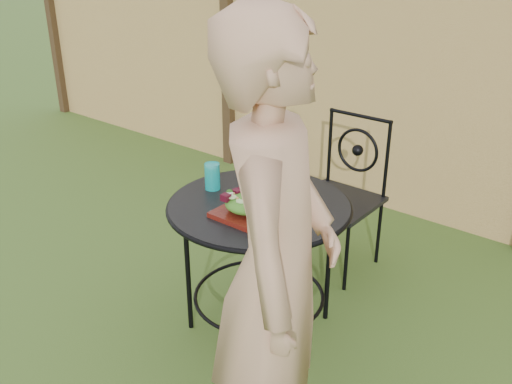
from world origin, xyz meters
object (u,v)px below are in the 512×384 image
Objects in this scene: diner at (276,272)px; salad_plate at (247,213)px; patio_table at (259,228)px; patio_chair at (343,190)px.

salad_plate is (-0.56, 0.52, -0.15)m from diner.
patio_chair reaches higher than patio_table.
diner is at bearing -42.89° from salad_plate.
patio_chair is 1.64m from diner.
patio_chair is at bearing -5.30° from diner.
diner is 0.78m from salad_plate.
patio_table is 0.83m from patio_chair.
salad_plate is at bearing -75.13° from patio_table.
patio_table is 0.94m from diner.
diner is at bearing -47.83° from patio_table.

